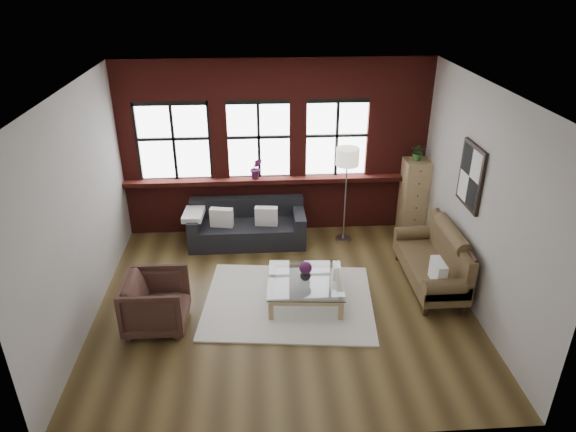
{
  "coord_description": "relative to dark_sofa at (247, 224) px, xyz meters",
  "views": [
    {
      "loc": [
        -0.37,
        -6.36,
        4.6
      ],
      "look_at": [
        0.1,
        0.6,
        1.15
      ],
      "focal_mm": 32.0,
      "sensor_mm": 36.0,
      "label": 1
    }
  ],
  "objects": [
    {
      "name": "shag_rug",
      "position": [
        0.62,
        -1.91,
        -0.36
      ],
      "size": [
        2.7,
        2.23,
        0.03
      ],
      "primitive_type": "cube",
      "rotation": [
        0.0,
        0.0,
        -0.11
      ],
      "color": "beige",
      "rests_on": "floor"
    },
    {
      "name": "sill_plant",
      "position": [
        0.19,
        0.42,
        0.9
      ],
      "size": [
        0.23,
        0.19,
        0.39
      ],
      "primitive_type": "imported",
      "rotation": [
        0.0,
        0.0,
        0.07
      ],
      "color": "#511B4A",
      "rests_on": "sill_ledge"
    },
    {
      "name": "wall_left",
      "position": [
        -2.2,
        -1.9,
        1.22
      ],
      "size": [
        0.0,
        5.0,
        5.0
      ],
      "primitive_type": "plane",
      "rotation": [
        1.57,
        0.0,
        1.57
      ],
      "color": "#A8A39C",
      "rests_on": "ground"
    },
    {
      "name": "pillow_a",
      "position": [
        -0.44,
        -0.1,
        0.19
      ],
      "size": [
        0.42,
        0.21,
        0.34
      ],
      "primitive_type": "cube",
      "rotation": [
        0.0,
        0.0,
        -0.19
      ],
      "color": "white",
      "rests_on": "dark_sofa"
    },
    {
      "name": "window_mid",
      "position": [
        0.25,
        0.55,
        1.37
      ],
      "size": [
        1.38,
        0.1,
        1.5
      ],
      "primitive_type": null,
      "color": "black",
      "rests_on": "brick_backwall"
    },
    {
      "name": "dark_sofa",
      "position": [
        0.0,
        0.0,
        0.0
      ],
      "size": [
        2.07,
        0.84,
        0.75
      ],
      "primitive_type": null,
      "color": "black",
      "rests_on": "floor"
    },
    {
      "name": "potted_plant_top",
      "position": [
        3.08,
        0.23,
        1.21
      ],
      "size": [
        0.37,
        0.35,
        0.33
      ],
      "primitive_type": "imported",
      "rotation": [
        0.0,
        0.0,
        -0.38
      ],
      "color": "#2D5923",
      "rests_on": "drawer_chest"
    },
    {
      "name": "pillow_settee",
      "position": [
        2.77,
        -2.14,
        0.22
      ],
      "size": [
        0.14,
        0.38,
        0.34
      ],
      "primitive_type": "cube",
      "rotation": [
        0.0,
        0.0,
        0.01
      ],
      "color": "white",
      "rests_on": "vintage_settee"
    },
    {
      "name": "flowers",
      "position": [
        0.88,
        -1.86,
        0.19
      ],
      "size": [
        0.19,
        0.19,
        0.19
      ],
      "primitive_type": "sphere",
      "color": "#511B4A",
      "rests_on": "vase"
    },
    {
      "name": "brick_backwall",
      "position": [
        0.55,
        0.54,
        1.22
      ],
      "size": [
        5.5,
        0.12,
        3.2
      ],
      "primitive_type": null,
      "color": "#571914",
      "rests_on": "floor"
    },
    {
      "name": "drawer_chest",
      "position": [
        3.08,
        0.23,
        0.34
      ],
      "size": [
        0.44,
        0.44,
        1.43
      ],
      "primitive_type": "cube",
      "color": "tan",
      "rests_on": "floor"
    },
    {
      "name": "vintage_settee",
      "position": [
        2.85,
        -1.58,
        0.11
      ],
      "size": [
        0.8,
        1.81,
        0.96
      ],
      "primitive_type": null,
      "color": "brown",
      "rests_on": "floor"
    },
    {
      "name": "wall_right",
      "position": [
        3.3,
        -1.9,
        1.22
      ],
      "size": [
        0.0,
        5.0,
        5.0
      ],
      "primitive_type": "plane",
      "rotation": [
        1.57,
        0.0,
        -1.57
      ],
      "color": "#A8A39C",
      "rests_on": "ground"
    },
    {
      "name": "wall_front",
      "position": [
        0.55,
        -4.4,
        1.22
      ],
      "size": [
        5.5,
        0.0,
        5.5
      ],
      "primitive_type": "plane",
      "rotation": [
        -1.57,
        0.0,
        0.0
      ],
      "color": "#A8A39C",
      "rests_on": "ground"
    },
    {
      "name": "armchair",
      "position": [
        -1.24,
        -2.34,
        0.02
      ],
      "size": [
        0.88,
        0.85,
        0.78
      ],
      "primitive_type": "imported",
      "rotation": [
        0.0,
        0.0,
        1.55
      ],
      "color": "#3D251E",
      "rests_on": "floor"
    },
    {
      "name": "pillow_b",
      "position": [
        0.35,
        -0.1,
        0.19
      ],
      "size": [
        0.41,
        0.18,
        0.34
      ],
      "primitive_type": "cube",
      "rotation": [
        0.0,
        0.0,
        -0.11
      ],
      "color": "white",
      "rests_on": "dark_sofa"
    },
    {
      "name": "sill_ledge",
      "position": [
        0.55,
        0.45,
        0.66
      ],
      "size": [
        5.5,
        0.3,
        0.08
      ],
      "primitive_type": "cube",
      "color": "#571914",
      "rests_on": "brick_backwall"
    },
    {
      "name": "wall_back",
      "position": [
        0.55,
        0.6,
        1.22
      ],
      "size": [
        5.5,
        0.0,
        5.5
      ],
      "primitive_type": "plane",
      "rotation": [
        1.57,
        0.0,
        0.0
      ],
      "color": "#A8A39C",
      "rests_on": "ground"
    },
    {
      "name": "window_left",
      "position": [
        -1.25,
        0.55,
        1.37
      ],
      "size": [
        1.38,
        0.1,
        1.5
      ],
      "primitive_type": null,
      "color": "black",
      "rests_on": "brick_backwall"
    },
    {
      "name": "floor_lamp",
      "position": [
        1.76,
        -0.02,
        0.58
      ],
      "size": [
        0.4,
        0.4,
        1.92
      ],
      "primitive_type": null,
      "color": "#A5A5A8",
      "rests_on": "floor"
    },
    {
      "name": "floor",
      "position": [
        0.55,
        -1.9,
        -0.38
      ],
      "size": [
        5.5,
        5.5,
        0.0
      ],
      "primitive_type": "plane",
      "color": "#423218",
      "rests_on": "ground"
    },
    {
      "name": "wall_poster",
      "position": [
        3.27,
        -1.6,
        1.47
      ],
      "size": [
        0.05,
        0.74,
        0.94
      ],
      "primitive_type": null,
      "color": "black",
      "rests_on": "wall_right"
    },
    {
      "name": "vase",
      "position": [
        0.88,
        -1.86,
        0.07
      ],
      "size": [
        0.19,
        0.19,
        0.17
      ],
      "primitive_type": "imported",
      "rotation": [
        0.0,
        0.0,
        0.17
      ],
      "color": "#B2B2B2",
      "rests_on": "coffee_table"
    },
    {
      "name": "ceiling",
      "position": [
        0.55,
        -1.9,
        2.82
      ],
      "size": [
        5.5,
        5.5,
        0.0
      ],
      "primitive_type": "plane",
      "rotation": [
        3.14,
        0.0,
        0.0
      ],
      "color": "white",
      "rests_on": "ground"
    },
    {
      "name": "window_right",
      "position": [
        1.65,
        0.55,
        1.37
      ],
      "size": [
        1.38,
        0.1,
        1.5
      ],
      "primitive_type": null,
      "color": "black",
      "rests_on": "brick_backwall"
    },
    {
      "name": "coffee_table",
      "position": [
        0.88,
        -1.86,
        -0.2
      ],
      "size": [
        1.2,
        1.2,
        0.37
      ],
      "primitive_type": null,
      "rotation": [
        0.0,
        0.0,
        -0.08
      ],
      "color": "tan",
      "rests_on": "shag_rug"
    }
  ]
}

